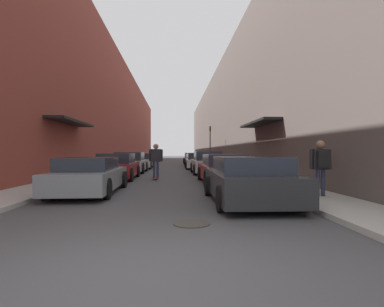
# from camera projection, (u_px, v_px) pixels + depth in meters

# --- Properties ---
(ground) EXTENTS (153.75, 153.75, 0.00)m
(ground) POSITION_uv_depth(u_px,v_px,m) (171.00, 165.00, 31.25)
(ground) COLOR #424244
(curb_strip_left) EXTENTS (1.80, 69.89, 0.12)m
(curb_strip_left) POSITION_uv_depth(u_px,v_px,m) (137.00, 162.00, 37.97)
(curb_strip_left) COLOR #A3A099
(curb_strip_left) RESTS_ON ground
(curb_strip_right) EXTENTS (1.80, 69.89, 0.12)m
(curb_strip_right) POSITION_uv_depth(u_px,v_px,m) (205.00, 162.00, 38.49)
(curb_strip_right) COLOR #A3A099
(curb_strip_right) RESTS_ON ground
(building_row_left) EXTENTS (4.90, 69.89, 11.79)m
(building_row_left) POSITION_uv_depth(u_px,v_px,m) (113.00, 116.00, 37.76)
(building_row_left) COLOR brown
(building_row_left) RESTS_ON ground
(building_row_right) EXTENTS (4.90, 69.89, 11.07)m
(building_row_right) POSITION_uv_depth(u_px,v_px,m) (228.00, 120.00, 38.64)
(building_row_right) COLOR #564C47
(building_row_right) RESTS_ON ground
(parked_car_left_0) EXTENTS (1.89, 4.69, 1.19)m
(parked_car_left_0) POSITION_uv_depth(u_px,v_px,m) (90.00, 176.00, 9.94)
(parked_car_left_0) COLOR gray
(parked_car_left_0) RESTS_ON ground
(parked_car_left_1) EXTENTS (1.87, 4.08, 1.30)m
(parked_car_left_1) POSITION_uv_depth(u_px,v_px,m) (117.00, 167.00, 14.97)
(parked_car_left_1) COLOR maroon
(parked_car_left_1) RESTS_ON ground
(parked_car_left_2) EXTENTS (2.04, 4.02, 1.36)m
(parked_car_left_2) POSITION_uv_depth(u_px,v_px,m) (130.00, 163.00, 19.83)
(parked_car_left_2) COLOR #B7B7BC
(parked_car_left_2) RESTS_ON ground
(parked_car_left_3) EXTENTS (1.99, 4.58, 1.26)m
(parked_car_left_3) POSITION_uv_depth(u_px,v_px,m) (141.00, 161.00, 24.98)
(parked_car_left_3) COLOR #B7B7BC
(parked_car_left_3) RESTS_ON ground
(parked_car_right_0) EXTENTS (2.07, 4.27, 1.24)m
(parked_car_right_0) POSITION_uv_depth(u_px,v_px,m) (249.00, 180.00, 8.06)
(parked_car_right_0) COLOR #232326
(parked_car_right_0) RESTS_ON ground
(parked_car_right_1) EXTENTS (1.96, 4.71, 1.27)m
(parked_car_right_1) POSITION_uv_depth(u_px,v_px,m) (223.00, 169.00, 13.13)
(parked_car_right_1) COLOR maroon
(parked_car_right_1) RESTS_ON ground
(parked_car_right_2) EXTENTS (1.89, 4.45, 1.41)m
(parked_car_right_2) POSITION_uv_depth(u_px,v_px,m) (207.00, 163.00, 18.89)
(parked_car_right_2) COLOR #B7B7BC
(parked_car_right_2) RESTS_ON ground
(parked_car_right_3) EXTENTS (2.08, 4.24, 1.30)m
(parked_car_right_3) POSITION_uv_depth(u_px,v_px,m) (198.00, 161.00, 24.52)
(parked_car_right_3) COLOR #B7B7BC
(parked_car_right_3) RESTS_ON ground
(parked_car_right_4) EXTENTS (2.08, 4.38, 1.17)m
(parked_car_right_4) POSITION_uv_depth(u_px,v_px,m) (195.00, 160.00, 29.84)
(parked_car_right_4) COLOR #232326
(parked_car_right_4) RESTS_ON ground
(parked_car_right_5) EXTENTS (1.94, 4.41, 1.29)m
(parked_car_right_5) POSITION_uv_depth(u_px,v_px,m) (192.00, 158.00, 35.38)
(parked_car_right_5) COLOR maroon
(parked_car_right_5) RESTS_ON ground
(skateboarder) EXTENTS (0.68, 0.78, 1.78)m
(skateboarder) POSITION_uv_depth(u_px,v_px,m) (156.00, 158.00, 14.82)
(skateboarder) COLOR #B2231E
(skateboarder) RESTS_ON ground
(manhole_cover) EXTENTS (0.70, 0.70, 0.02)m
(manhole_cover) POSITION_uv_depth(u_px,v_px,m) (192.00, 223.00, 5.67)
(manhole_cover) COLOR #332D28
(manhole_cover) RESTS_ON ground
(traffic_light) EXTENTS (0.16, 0.22, 3.75)m
(traffic_light) POSITION_uv_depth(u_px,v_px,m) (210.00, 141.00, 28.94)
(traffic_light) COLOR #2D2D2D
(traffic_light) RESTS_ON curb_strip_right
(pedestrian) EXTENTS (0.63, 0.35, 1.57)m
(pedestrian) POSITION_uv_depth(u_px,v_px,m) (321.00, 161.00, 8.44)
(pedestrian) COLOR #2D3351
(pedestrian) RESTS_ON curb_strip_right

